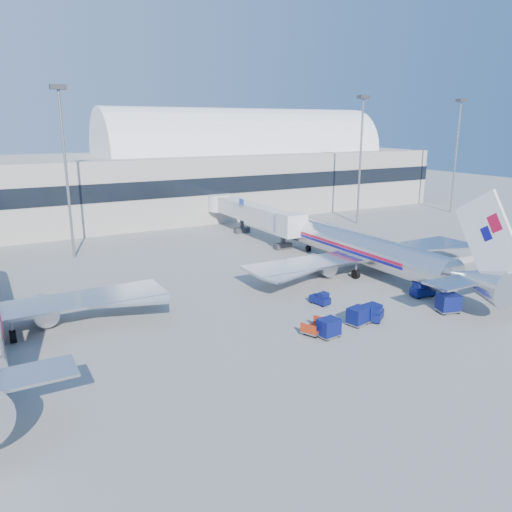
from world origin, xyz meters
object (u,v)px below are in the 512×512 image
cart_train_a (371,312)px  cart_open_red (315,329)px  cart_solo_near (448,303)px  cart_train_c (329,327)px  airliner_main (368,250)px  barrier_far (465,259)px  cart_solo_far (489,285)px  ramp_worker (491,290)px  mast_west (64,148)px  tug_right (422,290)px  mast_far_east (458,139)px  barrier_mid (447,263)px  mast_east (361,141)px  cart_train_b (358,316)px  jetbridge_near (248,212)px  barrier_near (429,266)px  tug_left (321,299)px  tug_lead (376,314)px

cart_train_a → cart_open_red: cart_train_a is taller
cart_train_a → cart_solo_near: 8.14m
cart_train_c → cart_open_red: (-0.64, 1.16, -0.45)m
cart_open_red → cart_solo_near: bearing=-32.0°
airliner_main → barrier_far: size_ratio=12.42×
cart_solo_far → ramp_worker: size_ratio=1.30×
airliner_main → mast_west: mast_west is taller
tug_right → mast_far_east: bearing=44.1°
barrier_far → cart_solo_near: bearing=-145.5°
airliner_main → cart_solo_far: 13.83m
barrier_mid → mast_far_east: bearing=39.7°
cart_solo_near → ramp_worker: cart_solo_near is taller
mast_east → cart_train_b: size_ratio=10.50×
mast_west → barrier_far: size_ratio=7.53×
jetbridge_near → cart_open_red: size_ratio=10.17×
jetbridge_near → ramp_worker: bearing=-78.6°
barrier_near → barrier_mid: bearing=0.0°
jetbridge_near → barrier_mid: 32.09m
mast_east → barrier_mid: 32.64m
barrier_far → cart_train_b: bearing=-160.1°
airliner_main → cart_open_red: bearing=-144.1°
barrier_mid → cart_train_b: size_ratio=1.39×
mast_far_east → mast_west: bearing=180.0°
cart_train_c → cart_solo_near: 13.71m
jetbridge_near → cart_train_a: bearing=-101.0°
tug_left → tug_right: bearing=-119.4°
cart_solo_far → ramp_worker: (-1.06, -1.09, -0.12)m
cart_train_c → mast_far_east: bearing=25.9°
cart_solo_far → mast_far_east: bearing=49.3°
airliner_main → ramp_worker: 14.35m
barrier_near → tug_right: size_ratio=1.13×
tug_lead → cart_solo_near: size_ratio=1.01×
airliner_main → mast_east: bearing=51.9°
jetbridge_near → ramp_worker: jetbridge_near is taller
mast_far_east → cart_train_a: (-54.82, -37.30, -13.97)m
mast_west → cart_open_red: 42.23m
barrier_near → airliner_main: bearing=162.6°
barrier_far → mast_east: bearing=79.1°
tug_lead → tug_right: 9.35m
cart_solo_near → jetbridge_near: bearing=106.8°
airliner_main → cart_train_b: (-11.67, -12.03, -2.05)m
jetbridge_near → cart_solo_near: jetbridge_near is taller
mast_west → cart_train_c: bearing=-69.5°
tug_left → cart_solo_far: (18.08, -5.88, 0.29)m
mast_west → cart_train_c: (14.37, -38.43, -13.91)m
cart_solo_near → barrier_far: bearing=50.7°
barrier_mid → cart_open_red: bearing=-161.4°
cart_solo_far → mast_west: bearing=139.4°
barrier_far → cart_train_c: bearing=-161.0°
barrier_mid → cart_solo_far: cart_solo_far is taller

